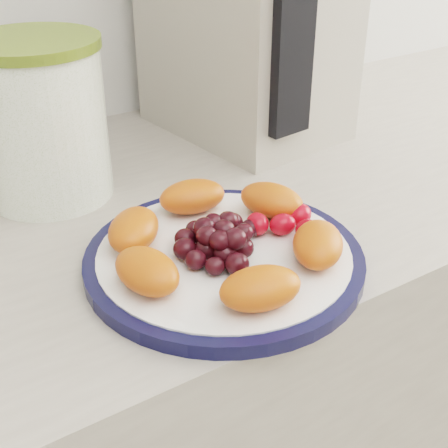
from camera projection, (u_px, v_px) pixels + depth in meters
counter at (226, 416)px, 1.06m from camera, size 3.50×0.60×0.90m
cabinet_face at (226, 428)px, 1.07m from camera, size 3.48×0.58×0.84m
plate_rim at (224, 259)px, 0.65m from camera, size 0.29×0.29×0.01m
plate_face at (224, 259)px, 0.65m from camera, size 0.26×0.26×0.02m
canister at (43, 125)px, 0.75m from camera, size 0.16×0.16×0.18m
canister_lid at (30, 43)px, 0.70m from camera, size 0.16×0.16×0.01m
appliance_body at (245, 11)px, 0.90m from camera, size 0.23×0.31×0.36m
appliance_panel at (293, 32)px, 0.77m from camera, size 0.06×0.03×0.26m
fruit_plate at (224, 235)px, 0.64m from camera, size 0.25×0.25×0.04m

